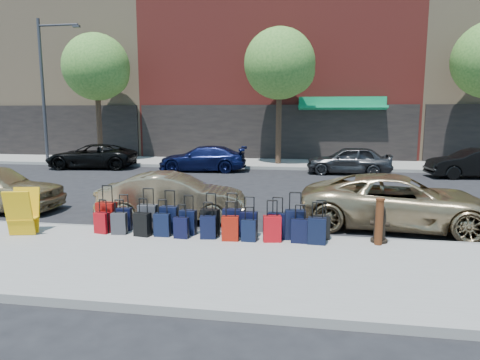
% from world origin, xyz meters
% --- Properties ---
extents(ground, '(120.00, 120.00, 0.00)m').
position_xyz_m(ground, '(0.00, 0.00, 0.00)').
color(ground, black).
rests_on(ground, ground).
extents(sidewalk_near, '(60.00, 4.00, 0.15)m').
position_xyz_m(sidewalk_near, '(0.00, -6.50, 0.07)').
color(sidewalk_near, gray).
rests_on(sidewalk_near, ground).
extents(sidewalk_far, '(60.00, 4.00, 0.15)m').
position_xyz_m(sidewalk_far, '(0.00, 10.00, 0.07)').
color(sidewalk_far, gray).
rests_on(sidewalk_far, ground).
extents(curb_near, '(60.00, 0.08, 0.15)m').
position_xyz_m(curb_near, '(0.00, -4.48, 0.07)').
color(curb_near, gray).
rests_on(curb_near, ground).
extents(curb_far, '(60.00, 0.08, 0.15)m').
position_xyz_m(curb_far, '(0.00, 7.98, 0.07)').
color(curb_far, gray).
rests_on(curb_far, ground).
extents(building_left, '(15.00, 12.12, 16.00)m').
position_xyz_m(building_left, '(-16.00, 17.98, 7.98)').
color(building_left, '#917859').
rests_on(building_left, ground).
extents(building_center, '(17.00, 12.85, 20.00)m').
position_xyz_m(building_center, '(0.00, 17.99, 9.98)').
color(building_center, maroon).
rests_on(building_center, ground).
extents(tree_left, '(3.80, 3.80, 7.27)m').
position_xyz_m(tree_left, '(-9.86, 9.50, 5.41)').
color(tree_left, black).
rests_on(tree_left, sidewalk_far).
extents(tree_center, '(3.80, 3.80, 7.27)m').
position_xyz_m(tree_center, '(0.64, 9.50, 5.41)').
color(tree_center, black).
rests_on(tree_center, sidewalk_far).
extents(streetlight, '(2.59, 0.18, 8.00)m').
position_xyz_m(streetlight, '(-12.80, 8.80, 4.66)').
color(streetlight, '#333338').
rests_on(streetlight, sidewalk_far).
extents(suitcase_front_0, '(0.46, 0.28, 1.07)m').
position_xyz_m(suitcase_front_0, '(-2.48, -4.80, 0.49)').
color(suitcase_front_0, maroon).
rests_on(suitcase_front_0, sidewalk_near).
extents(suitcase_front_1, '(0.38, 0.24, 0.86)m').
position_xyz_m(suitcase_front_1, '(-2.08, -4.76, 0.42)').
color(suitcase_front_1, black).
rests_on(suitcase_front_1, sidewalk_near).
extents(suitcase_front_2, '(0.43, 0.24, 1.03)m').
position_xyz_m(suitcase_front_2, '(-1.46, -4.79, 0.47)').
color(suitcase_front_2, '#343439').
rests_on(suitcase_front_2, sidewalk_near).
extents(suitcase_front_3, '(0.42, 0.25, 1.00)m').
position_xyz_m(suitcase_front_3, '(-0.95, -4.78, 0.46)').
color(suitcase_front_3, black).
rests_on(suitcase_front_3, sidewalk_near).
extents(suitcase_front_4, '(0.39, 0.24, 0.91)m').
position_xyz_m(suitcase_front_4, '(-0.48, -4.85, 0.43)').
color(suitcase_front_4, black).
rests_on(suitcase_front_4, sidewalk_near).
extents(suitcase_front_5, '(0.43, 0.28, 0.97)m').
position_xyz_m(suitcase_front_5, '(0.04, -4.84, 0.45)').
color(suitcase_front_5, black).
rests_on(suitcase_front_5, sidewalk_near).
extents(suitcase_front_6, '(0.41, 0.23, 0.97)m').
position_xyz_m(suitcase_front_6, '(0.52, -4.75, 0.45)').
color(suitcase_front_6, black).
rests_on(suitcase_front_6, sidewalk_near).
extents(suitcase_front_7, '(0.38, 0.22, 0.92)m').
position_xyz_m(suitcase_front_7, '(0.92, -4.80, 0.44)').
color(suitcase_front_7, black).
rests_on(suitcase_front_7, sidewalk_near).
extents(suitcase_front_8, '(0.40, 0.25, 0.93)m').
position_xyz_m(suitcase_front_8, '(1.56, -4.83, 0.44)').
color(suitcase_front_8, black).
rests_on(suitcase_front_8, sidewalk_near).
extents(suitcase_front_9, '(0.46, 0.28, 1.05)m').
position_xyz_m(suitcase_front_9, '(1.95, -4.83, 0.48)').
color(suitcase_front_9, black).
rests_on(suitcase_front_9, sidewalk_near).
extents(suitcase_front_10, '(0.39, 0.27, 0.87)m').
position_xyz_m(suitcase_front_10, '(2.52, -4.75, 0.42)').
color(suitcase_front_10, black).
rests_on(suitcase_front_10, sidewalk_near).
extents(suitcase_back_0, '(0.36, 0.25, 0.79)m').
position_xyz_m(suitcase_back_0, '(-2.47, -5.08, 0.40)').
color(suitcase_back_0, '#9E0A11').
rests_on(suitcase_back_0, sidewalk_near).
extents(suitcase_back_1, '(0.36, 0.24, 0.80)m').
position_xyz_m(suitcase_back_1, '(-2.04, -5.09, 0.40)').
color(suitcase_back_1, '#333337').
rests_on(suitcase_back_1, sidewalk_near).
extents(suitcase_back_2, '(0.39, 0.27, 0.86)m').
position_xyz_m(suitcase_back_2, '(-1.46, -5.15, 0.42)').
color(suitcase_back_2, black).
rests_on(suitcase_back_2, sidewalk_near).
extents(suitcase_back_3, '(0.36, 0.21, 0.84)m').
position_xyz_m(suitcase_back_3, '(-1.01, -5.09, 0.41)').
color(suitcase_back_3, black).
rests_on(suitcase_back_3, sidewalk_near).
extents(suitcase_back_4, '(0.33, 0.20, 0.76)m').
position_xyz_m(suitcase_back_4, '(-0.54, -5.16, 0.39)').
color(suitcase_back_4, black).
rests_on(suitcase_back_4, sidewalk_near).
extents(suitcase_back_5, '(0.37, 0.25, 0.82)m').
position_xyz_m(suitcase_back_5, '(0.05, -5.10, 0.41)').
color(suitcase_back_5, black).
rests_on(suitcase_back_5, sidewalk_near).
extents(suitcase_back_6, '(0.38, 0.23, 0.86)m').
position_xyz_m(suitcase_back_6, '(0.57, -5.16, 0.42)').
color(suitcase_back_6, '#961609').
rests_on(suitcase_back_6, sidewalk_near).
extents(suitcase_back_7, '(0.32, 0.19, 0.76)m').
position_xyz_m(suitcase_back_7, '(0.97, -5.15, 0.39)').
color(suitcase_back_7, black).
rests_on(suitcase_back_7, sidewalk_near).
extents(suitcase_back_8, '(0.41, 0.28, 0.91)m').
position_xyz_m(suitcase_back_8, '(1.47, -5.09, 0.43)').
color(suitcase_back_8, '#B20B12').
rests_on(suitcase_back_8, sidewalk_near).
extents(suitcase_back_9, '(0.36, 0.22, 0.83)m').
position_xyz_m(suitcase_back_9, '(2.06, -5.07, 0.41)').
color(suitcase_back_9, black).
rests_on(suitcase_back_9, sidewalk_near).
extents(suitcase_back_10, '(0.39, 0.24, 0.91)m').
position_xyz_m(suitcase_back_10, '(2.43, -5.11, 0.43)').
color(suitcase_back_10, black).
rests_on(suitcase_back_10, sidewalk_near).
extents(fire_hydrant, '(0.42, 0.36, 0.81)m').
position_xyz_m(fire_hydrant, '(3.76, -4.75, 0.52)').
color(fire_hydrant, black).
rests_on(fire_hydrant, sidewalk_near).
extents(bollard, '(0.18, 0.18, 1.00)m').
position_xyz_m(bollard, '(3.71, -4.95, 0.66)').
color(bollard, '#38190C').
rests_on(bollard, sidewalk_near).
extents(display_rack, '(0.71, 0.76, 1.05)m').
position_xyz_m(display_rack, '(-4.19, -5.46, 0.67)').
color(display_rack, '#E9AC0C').
rests_on(display_rack, sidewalk_near).
extents(car_near_1, '(4.06, 1.83, 1.29)m').
position_xyz_m(car_near_1, '(-1.38, -3.14, 0.65)').
color(car_near_1, '#957E5B').
rests_on(car_near_1, ground).
extents(car_near_2, '(5.09, 2.77, 1.35)m').
position_xyz_m(car_near_2, '(4.52, -2.87, 0.68)').
color(car_near_2, tan).
rests_on(car_near_2, ground).
extents(car_far_0, '(4.85, 2.68, 1.29)m').
position_xyz_m(car_far_0, '(-9.20, 6.95, 0.64)').
color(car_far_0, black).
rests_on(car_far_0, ground).
extents(car_far_1, '(4.51, 2.09, 1.28)m').
position_xyz_m(car_far_1, '(-3.10, 6.81, 0.64)').
color(car_far_1, '#0D133B').
rests_on(car_far_1, ground).
extents(car_far_2, '(4.03, 1.75, 1.35)m').
position_xyz_m(car_far_2, '(4.08, 6.91, 0.68)').
color(car_far_2, '#303032').
rests_on(car_far_2, ground).
extents(car_far_3, '(4.16, 1.84, 1.33)m').
position_xyz_m(car_far_3, '(9.55, 6.55, 0.66)').
color(car_far_3, black).
rests_on(car_far_3, ground).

